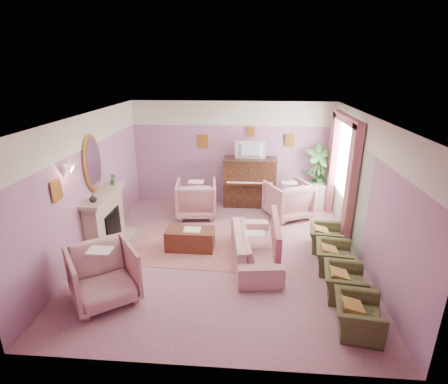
# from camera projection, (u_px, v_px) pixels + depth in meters

# --- Properties ---
(floor) EXTENTS (5.50, 6.00, 0.01)m
(floor) POSITION_uv_depth(u_px,v_px,m) (224.00, 251.00, 7.34)
(floor) COLOR #986570
(floor) RESTS_ON ground
(ceiling) EXTENTS (5.50, 6.00, 0.01)m
(ceiling) POSITION_uv_depth(u_px,v_px,m) (224.00, 117.00, 6.39)
(ceiling) COLOR white
(ceiling) RESTS_ON wall_back
(wall_back) EXTENTS (5.50, 0.02, 2.80)m
(wall_back) POSITION_uv_depth(u_px,v_px,m) (232.00, 153.00, 9.68)
(wall_back) COLOR gray
(wall_back) RESTS_ON floor
(wall_front) EXTENTS (5.50, 0.02, 2.80)m
(wall_front) POSITION_uv_depth(u_px,v_px,m) (204.00, 274.00, 4.05)
(wall_front) COLOR gray
(wall_front) RESTS_ON floor
(wall_left) EXTENTS (0.02, 6.00, 2.80)m
(wall_left) POSITION_uv_depth(u_px,v_px,m) (89.00, 185.00, 7.07)
(wall_left) COLOR gray
(wall_left) RESTS_ON floor
(wall_right) EXTENTS (0.02, 6.00, 2.80)m
(wall_right) POSITION_uv_depth(u_px,v_px,m) (367.00, 192.00, 6.66)
(wall_right) COLOR gray
(wall_right) RESTS_ON floor
(picture_rail_band) EXTENTS (5.50, 0.01, 0.65)m
(picture_rail_band) POSITION_uv_depth(u_px,v_px,m) (233.00, 114.00, 9.30)
(picture_rail_band) COLOR silver
(picture_rail_band) RESTS_ON wall_back
(stripe_panel) EXTENTS (0.01, 3.00, 2.15)m
(stripe_panel) POSITION_uv_depth(u_px,v_px,m) (347.00, 186.00, 7.99)
(stripe_panel) COLOR #9CAF95
(stripe_panel) RESTS_ON wall_right
(fireplace_surround) EXTENTS (0.30, 1.40, 1.10)m
(fireplace_surround) POSITION_uv_depth(u_px,v_px,m) (105.00, 220.00, 7.53)
(fireplace_surround) COLOR tan
(fireplace_surround) RESTS_ON floor
(fireplace_inset) EXTENTS (0.18, 0.72, 0.68)m
(fireplace_inset) POSITION_uv_depth(u_px,v_px,m) (110.00, 226.00, 7.57)
(fireplace_inset) COLOR black
(fireplace_inset) RESTS_ON floor
(fire_ember) EXTENTS (0.06, 0.54, 0.10)m
(fire_ember) POSITION_uv_depth(u_px,v_px,m) (113.00, 233.00, 7.63)
(fire_ember) COLOR #F74620
(fire_ember) RESTS_ON floor
(mantel_shelf) EXTENTS (0.40, 1.55, 0.07)m
(mantel_shelf) POSITION_uv_depth(u_px,v_px,m) (103.00, 195.00, 7.33)
(mantel_shelf) COLOR tan
(mantel_shelf) RESTS_ON fireplace_surround
(hearth) EXTENTS (0.55, 1.50, 0.02)m
(hearth) POSITION_uv_depth(u_px,v_px,m) (117.00, 242.00, 7.70)
(hearth) COLOR tan
(hearth) RESTS_ON floor
(mirror_frame) EXTENTS (0.04, 0.72, 1.20)m
(mirror_frame) POSITION_uv_depth(u_px,v_px,m) (93.00, 163.00, 7.11)
(mirror_frame) COLOR gold
(mirror_frame) RESTS_ON wall_left
(mirror_glass) EXTENTS (0.01, 0.60, 1.06)m
(mirror_glass) POSITION_uv_depth(u_px,v_px,m) (94.00, 163.00, 7.11)
(mirror_glass) COLOR silver
(mirror_glass) RESTS_ON wall_left
(sconce_shade) EXTENTS (0.20, 0.20, 0.16)m
(sconce_shade) POSITION_uv_depth(u_px,v_px,m) (70.00, 169.00, 6.06)
(sconce_shade) COLOR #EC9C8F
(sconce_shade) RESTS_ON wall_left
(piano) EXTENTS (1.40, 0.60, 1.30)m
(piano) POSITION_uv_depth(u_px,v_px,m) (250.00, 183.00, 9.60)
(piano) COLOR #321B10
(piano) RESTS_ON floor
(piano_keyshelf) EXTENTS (1.30, 0.12, 0.06)m
(piano_keyshelf) POSITION_uv_depth(u_px,v_px,m) (249.00, 184.00, 9.24)
(piano_keyshelf) COLOR #321B10
(piano_keyshelf) RESTS_ON piano
(piano_keys) EXTENTS (1.20, 0.08, 0.02)m
(piano_keys) POSITION_uv_depth(u_px,v_px,m) (250.00, 183.00, 9.23)
(piano_keys) COLOR white
(piano_keys) RESTS_ON piano
(piano_top) EXTENTS (1.45, 0.65, 0.04)m
(piano_top) POSITION_uv_depth(u_px,v_px,m) (250.00, 159.00, 9.37)
(piano_top) COLOR #321B10
(piano_top) RESTS_ON piano
(television) EXTENTS (0.80, 0.12, 0.48)m
(television) POSITION_uv_depth(u_px,v_px,m) (250.00, 149.00, 9.22)
(television) COLOR black
(television) RESTS_ON piano
(print_back_left) EXTENTS (0.30, 0.03, 0.38)m
(print_back_left) POSITION_uv_depth(u_px,v_px,m) (203.00, 141.00, 9.59)
(print_back_left) COLOR gold
(print_back_left) RESTS_ON wall_back
(print_back_right) EXTENTS (0.26, 0.03, 0.34)m
(print_back_right) POSITION_uv_depth(u_px,v_px,m) (290.00, 140.00, 9.40)
(print_back_right) COLOR gold
(print_back_right) RESTS_ON wall_back
(print_back_mid) EXTENTS (0.22, 0.03, 0.26)m
(print_back_mid) POSITION_uv_depth(u_px,v_px,m) (251.00, 132.00, 9.40)
(print_back_mid) COLOR gold
(print_back_mid) RESTS_ON wall_back
(print_left_wall) EXTENTS (0.03, 0.28, 0.36)m
(print_left_wall) POSITION_uv_depth(u_px,v_px,m) (57.00, 190.00, 5.83)
(print_left_wall) COLOR gold
(print_left_wall) RESTS_ON wall_left
(window_blind) EXTENTS (0.03, 1.40, 1.80)m
(window_blind) POSITION_uv_depth(u_px,v_px,m) (346.00, 157.00, 8.02)
(window_blind) COLOR white
(window_blind) RESTS_ON wall_right
(curtain_left) EXTENTS (0.16, 0.34, 2.60)m
(curtain_left) POSITION_uv_depth(u_px,v_px,m) (351.00, 186.00, 7.30)
(curtain_left) COLOR #9D4E56
(curtain_left) RESTS_ON floor
(curtain_right) EXTENTS (0.16, 0.34, 2.60)m
(curtain_right) POSITION_uv_depth(u_px,v_px,m) (332.00, 163.00, 9.02)
(curtain_right) COLOR #9D4E56
(curtain_right) RESTS_ON floor
(pelmet) EXTENTS (0.16, 2.20, 0.16)m
(pelmet) POSITION_uv_depth(u_px,v_px,m) (347.00, 119.00, 7.73)
(pelmet) COLOR #9D4E56
(pelmet) RESTS_ON wall_right
(mantel_plant) EXTENTS (0.16, 0.16, 0.28)m
(mantel_plant) POSITION_uv_depth(u_px,v_px,m) (113.00, 179.00, 7.79)
(mantel_plant) COLOR #37692F
(mantel_plant) RESTS_ON mantel_shelf
(mantel_vase) EXTENTS (0.16, 0.16, 0.16)m
(mantel_vase) POSITION_uv_depth(u_px,v_px,m) (93.00, 198.00, 6.83)
(mantel_vase) COLOR silver
(mantel_vase) RESTS_ON mantel_shelf
(area_rug) EXTENTS (2.57, 1.89, 0.01)m
(area_rug) POSITION_uv_depth(u_px,v_px,m) (192.00, 246.00, 7.53)
(area_rug) COLOR #A45E5B
(area_rug) RESTS_ON floor
(coffee_table) EXTENTS (1.01, 0.51, 0.45)m
(coffee_table) POSITION_uv_depth(u_px,v_px,m) (190.00, 239.00, 7.37)
(coffee_table) COLOR #522716
(coffee_table) RESTS_ON floor
(table_paper) EXTENTS (0.35, 0.28, 0.01)m
(table_paper) POSITION_uv_depth(u_px,v_px,m) (192.00, 230.00, 7.29)
(table_paper) COLOR beige
(table_paper) RESTS_ON coffee_table
(sofa) EXTENTS (0.70, 2.09, 0.84)m
(sofa) POSITION_uv_depth(u_px,v_px,m) (255.00, 242.00, 6.86)
(sofa) COLOR tan
(sofa) RESTS_ON floor
(sofa_throw) EXTENTS (0.11, 1.58, 0.58)m
(sofa_throw) POSITION_uv_depth(u_px,v_px,m) (276.00, 234.00, 6.77)
(sofa_throw) COLOR #9D4E56
(sofa_throw) RESTS_ON sofa
(floral_armchair_left) EXTENTS (0.99, 0.99, 1.03)m
(floral_armchair_left) POSITION_uv_depth(u_px,v_px,m) (196.00, 197.00, 8.94)
(floral_armchair_left) COLOR tan
(floral_armchair_left) RESTS_ON floor
(floral_armchair_right) EXTENTS (0.99, 0.99, 1.03)m
(floral_armchair_right) POSITION_uv_depth(u_px,v_px,m) (288.00, 198.00, 8.87)
(floral_armchair_right) COLOR tan
(floral_armchair_right) RESTS_ON floor
(floral_armchair_front) EXTENTS (0.99, 0.99, 1.03)m
(floral_armchair_front) POSITION_uv_depth(u_px,v_px,m) (103.00, 272.00, 5.67)
(floral_armchair_front) COLOR tan
(floral_armchair_front) RESTS_ON floor
(olive_chair_a) EXTENTS (0.54, 0.77, 0.67)m
(olive_chair_a) POSITION_uv_depth(u_px,v_px,m) (358.00, 311.00, 5.05)
(olive_chair_a) COLOR #4A4D28
(olive_chair_a) RESTS_ON floor
(olive_chair_b) EXTENTS (0.54, 0.77, 0.67)m
(olive_chair_b) POSITION_uv_depth(u_px,v_px,m) (344.00, 279.00, 5.82)
(olive_chair_b) COLOR #4A4D28
(olive_chair_b) RESTS_ON floor
(olive_chair_c) EXTENTS (0.54, 0.77, 0.67)m
(olive_chair_c) POSITION_uv_depth(u_px,v_px,m) (334.00, 254.00, 6.58)
(olive_chair_c) COLOR #4A4D28
(olive_chair_c) RESTS_ON floor
(olive_chair_d) EXTENTS (0.54, 0.77, 0.67)m
(olive_chair_d) POSITION_uv_depth(u_px,v_px,m) (325.00, 234.00, 7.35)
(olive_chair_d) COLOR #4A4D28
(olive_chair_d) RESTS_ON floor
(side_table) EXTENTS (0.52, 0.52, 0.70)m
(side_table) POSITION_uv_depth(u_px,v_px,m) (319.00, 195.00, 9.52)
(side_table) COLOR white
(side_table) RESTS_ON floor
(side_plant_big) EXTENTS (0.30, 0.30, 0.34)m
(side_plant_big) POSITION_uv_depth(u_px,v_px,m) (320.00, 177.00, 9.34)
(side_plant_big) COLOR #37692F
(side_plant_big) RESTS_ON side_table
(side_plant_small) EXTENTS (0.16, 0.16, 0.28)m
(side_plant_small) POSITION_uv_depth(u_px,v_px,m) (326.00, 179.00, 9.25)
(side_plant_small) COLOR #37692F
(side_plant_small) RESTS_ON side_table
(palm_pot) EXTENTS (0.34, 0.34, 0.34)m
(palm_pot) POSITION_uv_depth(u_px,v_px,m) (315.00, 201.00, 9.61)
(palm_pot) COLOR brown
(palm_pot) RESTS_ON floor
(palm_plant) EXTENTS (0.76, 0.76, 1.44)m
(palm_plant) POSITION_uv_depth(u_px,v_px,m) (318.00, 170.00, 9.30)
(palm_plant) COLOR #37692F
(palm_plant) RESTS_ON palm_pot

